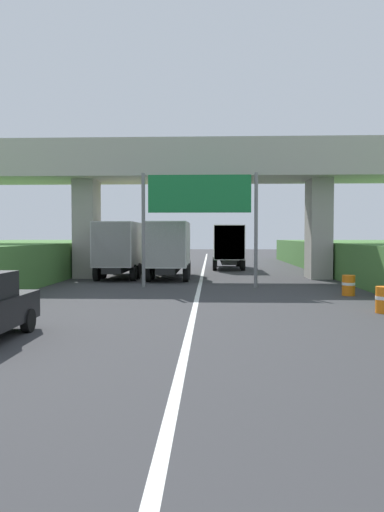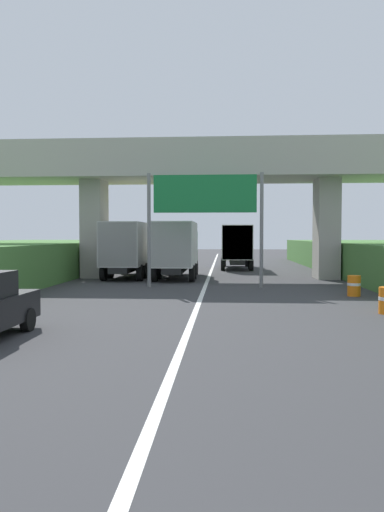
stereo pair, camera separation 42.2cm
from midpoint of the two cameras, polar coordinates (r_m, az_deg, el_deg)
name	(u,v)px [view 1 (the left image)]	position (r m, az deg, el deg)	size (l,w,h in m)	color
lane_centre_stripe	(199,290)	(23.69, 0.30, -3.97)	(0.20, 94.94, 0.01)	white
overpass_bridge	(202,176)	(30.63, 0.74, 9.31)	(40.00, 4.80, 8.30)	#ADA89E
overhead_highway_sign	(199,202)	(24.69, 0.39, 6.33)	(5.88, 0.18, 5.80)	slate
truck_yellow	(122,247)	(30.81, -8.59, 1.06)	(2.44, 7.30, 3.44)	black
truck_blue	(228,244)	(39.10, 3.91, 1.35)	(2.44, 7.30, 3.44)	black
truck_green	(170,247)	(30.00, -2.96, 1.05)	(2.44, 7.30, 3.44)	black
construction_barrel_3	(384,300)	(17.73, 20.94, -4.79)	(0.57, 0.57, 0.90)	orange
construction_barrel_4	(349,285)	(22.38, 17.34, -3.28)	(0.57, 0.57, 0.90)	orange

